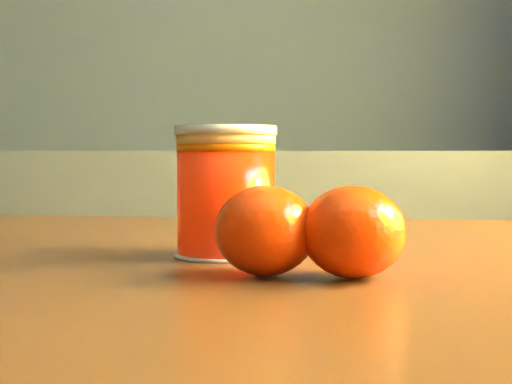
{
  "coord_description": "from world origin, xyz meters",
  "views": [
    {
      "loc": [
        0.84,
        -0.4,
        0.89
      ],
      "look_at": [
        0.85,
        0.17,
        0.86
      ],
      "focal_mm": 50.0,
      "sensor_mm": 36.0,
      "label": 1
    }
  ],
  "objects": [
    {
      "name": "juice_glass",
      "position": [
        0.83,
        0.16,
        0.86
      ],
      "size": [
        0.08,
        0.08,
        0.1
      ],
      "rotation": [
        0.0,
        0.0,
        0.4
      ],
      "color": "#FF2505",
      "rests_on": "table"
    },
    {
      "name": "orange_back",
      "position": [
        0.91,
        0.06,
        0.84
      ],
      "size": [
        0.09,
        0.09,
        0.06
      ],
      "primitive_type": "ellipsoid",
      "rotation": [
        0.0,
        0.0,
        -0.32
      ],
      "color": "#FF3605",
      "rests_on": "table"
    },
    {
      "name": "orange_front",
      "position": [
        0.86,
        0.07,
        0.84
      ],
      "size": [
        0.07,
        0.07,
        0.06
      ],
      "primitive_type": "ellipsoid",
      "rotation": [
        0.0,
        0.0,
        -0.1
      ],
      "color": "#FF3605",
      "rests_on": "table"
    }
  ]
}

